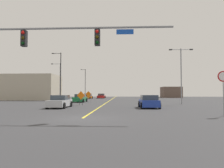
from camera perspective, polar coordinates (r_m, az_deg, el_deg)
The scene contains 17 objects.
ground at distance 13.31m, azimuth -8.24°, elevation -9.46°, with size 145.55×145.55×0.00m, color #38383A.
road_centre_stripe at distance 53.49m, azimuth 0.08°, elevation -4.19°, with size 0.16×80.86×0.01m.
traffic_signal_assembly at distance 14.66m, azimuth -22.24°, elevation 10.18°, with size 14.62×0.44×6.21m.
stop_sign at distance 16.26m, azimuth 28.61°, elevation -0.11°, with size 0.76×0.07×3.16m.
street_lamp_mid_left at distance 30.48m, azimuth 18.72°, elevation 3.42°, with size 3.32×0.24×7.90m.
street_lamp_mid_right at distance 66.76m, azimuth -7.55°, elevation 0.51°, with size 1.58×0.24×9.31m.
street_lamp_far_right at distance 41.45m, azimuth -14.29°, elevation 2.57°, with size 1.90×0.24×9.54m.
street_lamp_near_left at distance 43.96m, azimuth -14.46°, elevation 1.16°, with size 2.03×0.24×7.81m.
construction_sign_right_lane at distance 48.15m, azimuth -6.62°, elevation -2.89°, with size 1.34×0.09×2.00m.
construction_sign_median_near at distance 27.56m, azimuth -8.66°, elevation -3.38°, with size 1.12×0.28×1.85m.
car_orange_distant at distance 56.41m, azimuth -6.77°, elevation -3.43°, with size 2.33×4.15×1.39m.
car_red_mid at distance 60.21m, azimuth -2.97°, elevation -3.38°, with size 2.23×4.50×1.37m.
car_blue_approaching at distance 22.40m, azimuth 10.23°, elevation -4.87°, with size 2.04×3.82×1.39m.
car_green_near at distance 36.14m, azimuth -8.89°, elevation -3.98°, with size 2.00×4.48×1.39m.
car_silver_passing at distance 23.21m, azimuth -14.30°, elevation -4.82°, with size 2.05×4.59×1.36m.
roadside_building_west at distance 49.93m, azimuth -21.48°, elevation -0.91°, with size 11.69×7.89×5.65m.
roadside_building_east at distance 71.32m, azimuth 16.11°, elevation -2.22°, with size 6.05×6.41×3.57m.
Camera 1 is at (2.51, -12.97, 1.63)m, focal length 32.79 mm.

